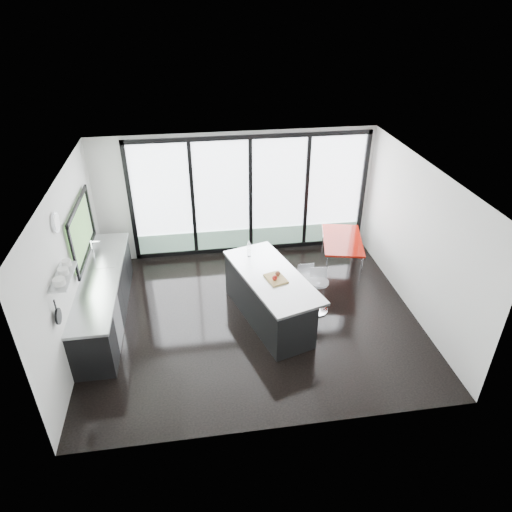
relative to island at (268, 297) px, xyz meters
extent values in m
cube|color=black|center=(-0.26, 0.05, -0.47)|extent=(6.00, 5.00, 0.00)
cube|color=white|center=(-0.26, 0.05, 2.33)|extent=(6.00, 5.00, 0.00)
cube|color=silver|center=(-0.26, 2.55, 0.93)|extent=(6.00, 0.00, 2.80)
cube|color=white|center=(0.04, 2.52, 0.93)|extent=(5.00, 0.02, 2.50)
cube|color=slate|center=(0.04, 2.48, -0.10)|extent=(5.00, 0.02, 0.44)
cube|color=black|center=(-1.21, 2.48, 0.93)|extent=(0.08, 0.04, 2.50)
cube|color=black|center=(0.04, 2.48, 0.93)|extent=(0.08, 0.04, 2.50)
cube|color=black|center=(1.29, 2.48, 0.93)|extent=(0.08, 0.04, 2.50)
cube|color=silver|center=(-0.26, -2.45, 0.93)|extent=(6.00, 0.00, 2.80)
cube|color=silver|center=(-3.26, 0.05, 0.93)|extent=(0.00, 5.00, 2.80)
cube|color=#508041|center=(-3.23, 0.95, 1.13)|extent=(0.02, 1.60, 0.90)
cube|color=#AAADAF|center=(-3.13, -0.80, 1.28)|extent=(0.25, 0.80, 0.03)
cylinder|color=white|center=(-3.23, -0.25, 1.88)|extent=(0.04, 0.30, 0.30)
cylinder|color=black|center=(-3.20, -1.20, 0.88)|extent=(0.03, 0.24, 0.24)
cube|color=silver|center=(2.74, 0.05, 0.93)|extent=(0.00, 5.00, 2.80)
cube|color=black|center=(-2.94, 0.45, -0.04)|extent=(0.65, 3.20, 0.87)
cube|color=#AAADAF|center=(-2.94, 0.45, 0.42)|extent=(0.69, 3.24, 0.05)
cube|color=#AAADAF|center=(-2.94, 0.95, 0.42)|extent=(0.45, 0.48, 0.06)
cylinder|color=silver|center=(-3.09, 0.95, 0.67)|extent=(0.02, 0.02, 0.44)
cube|color=#AAADAF|center=(-2.62, -0.30, -0.05)|extent=(0.03, 0.60, 0.80)
cube|color=black|center=(-0.01, 0.00, -0.03)|extent=(1.36, 2.35, 0.88)
cube|color=#AAADAF|center=(0.07, 0.02, 0.43)|extent=(1.57, 2.46, 0.05)
cube|color=tan|center=(0.12, -0.12, 0.47)|extent=(0.41, 0.47, 0.03)
sphere|color=maroon|center=(0.08, -0.19, 0.53)|extent=(0.11, 0.11, 0.09)
sphere|color=brown|center=(0.16, -0.06, 0.53)|extent=(0.11, 0.11, 0.08)
cylinder|color=silver|center=(-0.24, 0.72, 0.60)|extent=(0.09, 0.09, 0.28)
cylinder|color=silver|center=(0.96, 0.07, -0.14)|extent=(0.50, 0.50, 0.68)
cylinder|color=silver|center=(0.80, 0.29, -0.15)|extent=(0.42, 0.42, 0.65)
cube|color=maroon|center=(1.84, 1.44, -0.10)|extent=(1.09, 1.53, 0.74)
camera|label=1|loc=(-1.21, -6.61, 4.88)|focal=32.00mm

